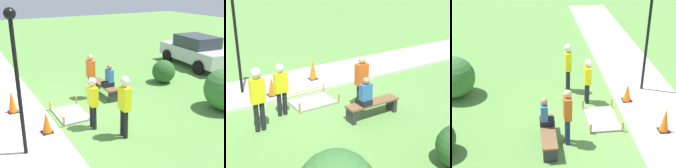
{
  "view_description": "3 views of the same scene",
  "coord_description": "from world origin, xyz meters",
  "views": [
    {
      "loc": [
        8.44,
        -2.31,
        4.32
      ],
      "look_at": [
        0.26,
        2.2,
        0.99
      ],
      "focal_mm": 45.0,
      "sensor_mm": 36.0,
      "label": 1
    },
    {
      "loc": [
        4.9,
        10.1,
        4.89
      ],
      "look_at": [
        -0.48,
        1.65,
        0.9
      ],
      "focal_mm": 55.0,
      "sensor_mm": 36.0,
      "label": 2
    },
    {
      "loc": [
        -9.42,
        3.08,
        6.41
      ],
      "look_at": [
        0.55,
        1.92,
        1.12
      ],
      "focal_mm": 55.0,
      "sensor_mm": 36.0,
      "label": 3
    }
  ],
  "objects": [
    {
      "name": "person_seated_on_bench",
      "position": [
        -0.8,
        2.64,
        0.85
      ],
      "size": [
        0.36,
        0.44,
        0.89
      ],
      "color": "black",
      "rests_on": "park_bench"
    },
    {
      "name": "sidewalk",
      "position": [
        0.0,
        -1.21,
        0.05
      ],
      "size": [
        28.0,
        2.42,
        0.1
      ],
      "color": "#BCB7AD",
      "rests_on": "ground_plane"
    },
    {
      "name": "park_bench",
      "position": [
        -1.13,
        2.59,
        0.35
      ],
      "size": [
        1.78,
        0.44,
        0.5
      ],
      "color": "#2D2D33",
      "rests_on": "ground_plane"
    },
    {
      "name": "worker_supervisor",
      "position": [
        2.12,
        1.59,
        1.16
      ],
      "size": [
        0.4,
        0.28,
        1.91
      ],
      "color": "black",
      "rests_on": "ground_plane"
    },
    {
      "name": "wet_concrete_patch",
      "position": [
        -0.04,
        0.72,
        0.04
      ],
      "size": [
        1.51,
        1.07,
        0.36
      ],
      "color": "gray",
      "rests_on": "ground_plane"
    },
    {
      "name": "traffic_cone_near_patch",
      "position": [
        -1.02,
        -1.04,
        0.5
      ],
      "size": [
        0.34,
        0.34,
        0.81
      ],
      "color": "black",
      "rests_on": "sidewalk"
    },
    {
      "name": "bystander_in_orange_shirt",
      "position": [
        -1.12,
        2.01,
        1.03
      ],
      "size": [
        0.4,
        0.24,
        1.8
      ],
      "color": "navy",
      "rests_on": "ground_plane"
    },
    {
      "name": "worker_assistant",
      "position": [
        1.18,
        1.02,
        0.99
      ],
      "size": [
        0.4,
        0.24,
        1.68
      ],
      "color": "black",
      "rests_on": "ground_plane"
    },
    {
      "name": "lamppost_near",
      "position": [
        1.74,
        -1.22,
        2.57
      ],
      "size": [
        0.28,
        0.28,
        3.74
      ],
      "color": "black",
      "rests_on": "sidewalk"
    },
    {
      "name": "traffic_cone_far_patch",
      "position": [
        0.94,
        -0.4,
        0.43
      ],
      "size": [
        0.34,
        0.34,
        0.66
      ],
      "color": "black",
      "rests_on": "sidewalk"
    },
    {
      "name": "ground_plane",
      "position": [
        0.0,
        0.0,
        0.0
      ],
      "size": [
        60.0,
        60.0,
        0.0
      ],
      "primitive_type": "plane",
      "color": "#5B8E42"
    }
  ]
}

